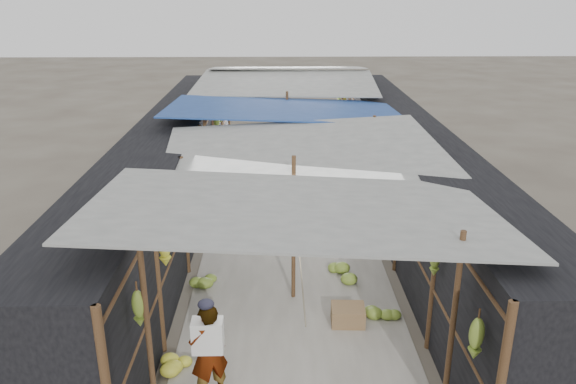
{
  "coord_description": "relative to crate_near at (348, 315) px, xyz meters",
  "views": [
    {
      "loc": [
        -0.26,
        -5.66,
        5.13
      ],
      "look_at": [
        -0.05,
        5.01,
        1.25
      ],
      "focal_mm": 35.0,
      "sensor_mm": 36.0,
      "label": 1
    }
  ],
  "objects": [
    {
      "name": "vendor_elderly",
      "position": [
        -2.03,
        -1.68,
        0.54
      ],
      "size": [
        0.61,
        0.53,
        1.41
      ],
      "primitive_type": "imported",
      "rotation": [
        0.0,
        0.0,
        3.61
      ],
      "color": "white",
      "rests_on": "ground"
    },
    {
      "name": "market_canopy",
      "position": [
        -0.83,
        4.7,
        2.25
      ],
      "size": [
        5.62,
        15.2,
        2.77
      ],
      "color": "brown",
      "rests_on": "ground"
    },
    {
      "name": "vendor_seated",
      "position": [
        0.84,
        5.06,
        0.31
      ],
      "size": [
        0.56,
        0.7,
        0.95
      ],
      "primitive_type": "imported",
      "rotation": [
        0.0,
        0.0,
        -1.17
      ],
      "color": "#544D49",
      "rests_on": "ground"
    },
    {
      "name": "floor_bananas",
      "position": [
        -0.55,
        3.09,
        -0.02
      ],
      "size": [
        3.76,
        9.62,
        0.31
      ],
      "color": "olive",
      "rests_on": "ground"
    },
    {
      "name": "black_basin",
      "position": [
        0.27,
        8.71,
        -0.07
      ],
      "size": [
        0.58,
        0.58,
        0.18
      ],
      "primitive_type": "cylinder",
      "color": "black",
      "rests_on": "ground"
    },
    {
      "name": "crate_back",
      "position": [
        -1.67,
        6.75,
        -0.02
      ],
      "size": [
        0.54,
        0.49,
        0.28
      ],
      "primitive_type": "cube",
      "rotation": [
        0.0,
        0.0,
        -0.34
      ],
      "color": "olive",
      "rests_on": "ground"
    },
    {
      "name": "crate_near",
      "position": [
        0.0,
        0.0,
        0.0
      ],
      "size": [
        0.55,
        0.45,
        0.32
      ],
      "primitive_type": "cube",
      "rotation": [
        0.0,
        0.0,
        -0.05
      ],
      "color": "olive",
      "rests_on": "ground"
    },
    {
      "name": "stall_left",
      "position": [
        -3.56,
        4.35,
        0.99
      ],
      "size": [
        1.4,
        15.0,
        2.3
      ],
      "primitive_type": "cube",
      "color": "black",
      "rests_on": "ground"
    },
    {
      "name": "aisle_slab",
      "position": [
        -0.86,
        4.35,
        -0.15
      ],
      "size": [
        3.6,
        16.0,
        0.02
      ],
      "primitive_type": "cube",
      "color": "#9E998E",
      "rests_on": "ground"
    },
    {
      "name": "crate_mid",
      "position": [
        -0.51,
        4.72,
        0.01
      ],
      "size": [
        0.62,
        0.52,
        0.33
      ],
      "primitive_type": "cube",
      "rotation": [
        0.0,
        0.0,
        0.14
      ],
      "color": "olive",
      "rests_on": "ground"
    },
    {
      "name": "shopper_blue",
      "position": [
        -1.16,
        3.79,
        0.75
      ],
      "size": [
        1.03,
        0.89,
        1.82
      ],
      "primitive_type": "imported",
      "rotation": [
        0.0,
        0.0,
        -0.25
      ],
      "color": "#1F4B9E",
      "rests_on": "ground"
    },
    {
      "name": "hanging_bananas",
      "position": [
        -1.02,
        4.8,
        1.51
      ],
      "size": [
        3.96,
        13.95,
        0.82
      ],
      "color": "olive",
      "rests_on": "ground"
    },
    {
      "name": "stall_right",
      "position": [
        1.84,
        4.35,
        0.99
      ],
      "size": [
        1.4,
        15.0,
        2.3
      ],
      "primitive_type": "cube",
      "color": "black",
      "rests_on": "ground"
    }
  ]
}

